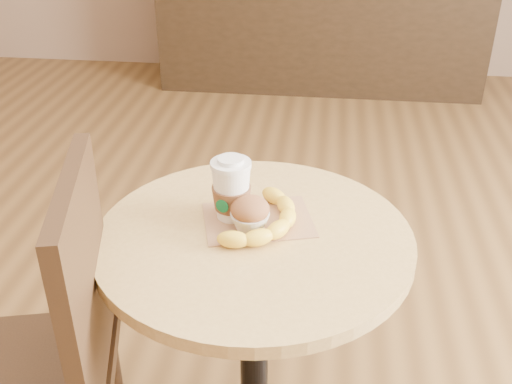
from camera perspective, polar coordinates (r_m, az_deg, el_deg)
cafe_table at (r=1.44m, az=-0.20°, el=-11.14°), size 0.70×0.70×0.75m
chair_left at (r=1.38m, az=-19.98°, el=-15.51°), size 0.52×0.52×0.97m
service_counter at (r=4.34m, az=6.34°, el=16.81°), size 2.30×0.65×1.04m
kraft_bag at (r=1.35m, az=0.20°, el=-2.67°), size 0.28×0.24×0.00m
coffee_cup at (r=1.33m, az=-2.36°, el=0.06°), size 0.09×0.09×0.15m
muffin at (r=1.30m, az=-0.57°, el=-2.09°), size 0.09×0.09×0.08m
banana at (r=1.33m, az=0.73°, el=-2.39°), size 0.27×0.31×0.04m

